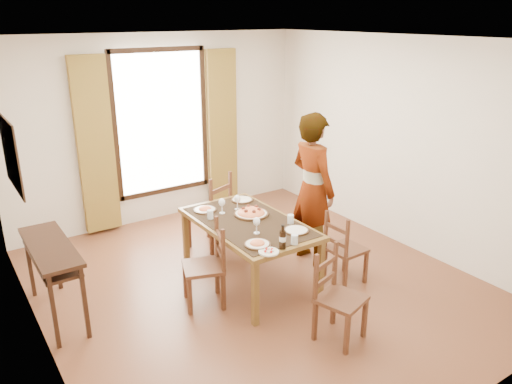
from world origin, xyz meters
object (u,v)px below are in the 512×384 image
pasta_platter (251,211)px  console_table (51,255)px  man (313,189)px  dining_table (249,227)px

pasta_platter → console_table: bearing=170.1°
console_table → pasta_platter: pasta_platter is taller
man → pasta_platter: bearing=82.5°
dining_table → man: man is taller
man → dining_table: bearing=91.6°
dining_table → man: size_ratio=0.88×
dining_table → man: 0.98m
console_table → man: (2.94, -0.47, 0.25)m
dining_table → man: bearing=2.1°
man → pasta_platter: 0.84m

